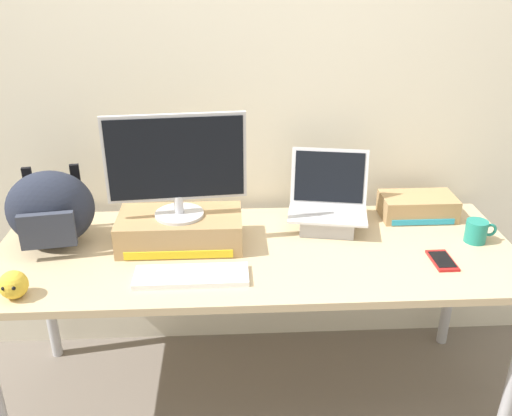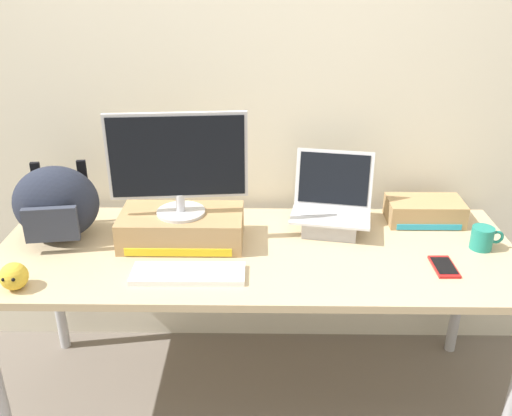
# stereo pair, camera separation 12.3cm
# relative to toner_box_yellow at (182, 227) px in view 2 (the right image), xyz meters

# --- Properties ---
(ground_plane) EXTENTS (20.00, 20.00, 0.00)m
(ground_plane) POSITION_rel_toner_box_yellow_xyz_m (0.30, -0.06, -0.81)
(ground_plane) COLOR #70665B
(back_wall) EXTENTS (7.00, 0.10, 2.60)m
(back_wall) POSITION_rel_toner_box_yellow_xyz_m (0.30, 0.42, 0.49)
(back_wall) COLOR silver
(back_wall) RESTS_ON ground
(desk) EXTENTS (2.06, 0.77, 0.75)m
(desk) POSITION_rel_toner_box_yellow_xyz_m (0.30, -0.06, -0.13)
(desk) COLOR tan
(desk) RESTS_ON ground
(toner_box_yellow) EXTENTS (0.49, 0.26, 0.13)m
(toner_box_yellow) POSITION_rel_toner_box_yellow_xyz_m (0.00, 0.00, 0.00)
(toner_box_yellow) COLOR #A88456
(toner_box_yellow) RESTS_ON desk
(desktop_monitor) EXTENTS (0.53, 0.19, 0.41)m
(desktop_monitor) POSITION_rel_toner_box_yellow_xyz_m (0.00, -0.00, 0.28)
(desktop_monitor) COLOR silver
(desktop_monitor) RESTS_ON toner_box_yellow
(open_laptop) EXTENTS (0.36, 0.30, 0.32)m
(open_laptop) POSITION_rel_toner_box_yellow_xyz_m (0.61, 0.12, 0.00)
(open_laptop) COLOR #ADADB2
(open_laptop) RESTS_ON desk
(external_keyboard) EXTENTS (0.41, 0.14, 0.02)m
(external_keyboard) POSITION_rel_toner_box_yellow_xyz_m (0.06, -0.26, -0.05)
(external_keyboard) COLOR white
(external_keyboard) RESTS_ON desk
(messenger_backpack) EXTENTS (0.37, 0.31, 0.31)m
(messenger_backpack) POSITION_rel_toner_box_yellow_xyz_m (-0.50, 0.03, 0.09)
(messenger_backpack) COLOR #232838
(messenger_backpack) RESTS_ON desk
(coffee_mug) EXTENTS (0.13, 0.09, 0.09)m
(coffee_mug) POSITION_rel_toner_box_yellow_xyz_m (1.19, -0.04, -0.02)
(coffee_mug) COLOR #1E7F70
(coffee_mug) RESTS_ON desk
(cell_phone) EXTENTS (0.08, 0.15, 0.01)m
(cell_phone) POSITION_rel_toner_box_yellow_xyz_m (1.00, -0.19, -0.06)
(cell_phone) COLOR red
(cell_phone) RESTS_ON desk
(plush_toy) EXTENTS (0.10, 0.10, 0.10)m
(plush_toy) POSITION_rel_toner_box_yellow_xyz_m (-0.54, -0.35, -0.01)
(plush_toy) COLOR gold
(plush_toy) RESTS_ON desk
(toner_box_cyan) EXTENTS (0.32, 0.18, 0.10)m
(toner_box_cyan) POSITION_rel_toner_box_yellow_xyz_m (1.02, 0.20, -0.01)
(toner_box_cyan) COLOR #A88456
(toner_box_cyan) RESTS_ON desk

